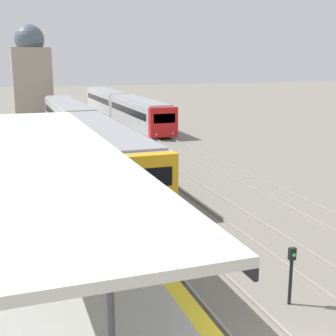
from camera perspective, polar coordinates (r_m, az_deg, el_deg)
platform_canopy at (r=17.83m, az=-13.38°, el=2.31°), size 4.00×22.61×2.96m
person_on_platform at (r=19.63m, az=-9.00°, el=-2.05°), size 0.40×0.40×1.66m
train_near at (r=37.04m, az=-10.29°, el=4.69°), size 2.67×34.82×3.12m
train_far at (r=56.40m, az=-5.72°, el=7.62°), size 2.58×31.56×3.02m
signal_post_near at (r=14.28m, az=14.79°, el=-11.89°), size 0.20×0.21×1.76m
distant_domed_building at (r=58.29m, az=-16.28°, el=10.78°), size 4.39×4.39×10.96m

